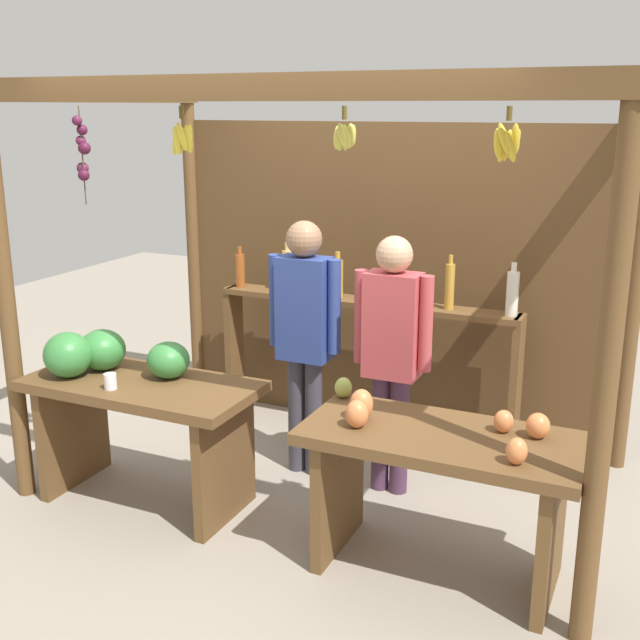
% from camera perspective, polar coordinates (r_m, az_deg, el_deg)
% --- Properties ---
extents(ground_plane, '(12.00, 12.00, 0.00)m').
position_cam_1_polar(ground_plane, '(5.07, 0.92, -11.46)').
color(ground_plane, gray).
rests_on(ground_plane, ground).
extents(market_stall, '(3.37, 2.02, 2.43)m').
position_cam_1_polar(market_stall, '(5.03, 3.10, 5.20)').
color(market_stall, brown).
rests_on(market_stall, ground).
extents(fruit_counter_left, '(1.36, 0.64, 1.02)m').
position_cam_1_polar(fruit_counter_left, '(4.72, -13.68, -5.27)').
color(fruit_counter_left, brown).
rests_on(fruit_counter_left, ground).
extents(fruit_counter_right, '(1.36, 0.64, 0.91)m').
position_cam_1_polar(fruit_counter_right, '(3.95, 8.68, -10.65)').
color(fruit_counter_right, brown).
rests_on(fruit_counter_right, ground).
extents(bottle_shelf_unit, '(2.16, 0.22, 1.36)m').
position_cam_1_polar(bottle_shelf_unit, '(5.42, 3.27, -0.49)').
color(bottle_shelf_unit, brown).
rests_on(bottle_shelf_unit, ground).
extents(vendor_man, '(0.48, 0.22, 1.63)m').
position_cam_1_polar(vendor_man, '(4.82, -1.13, -0.40)').
color(vendor_man, '#3D3A45').
rests_on(vendor_man, ground).
extents(vendor_woman, '(0.48, 0.21, 1.58)m').
position_cam_1_polar(vendor_woman, '(4.60, 5.29, -1.69)').
color(vendor_woman, '#4C2F49').
rests_on(vendor_woman, ground).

